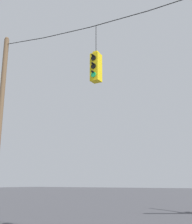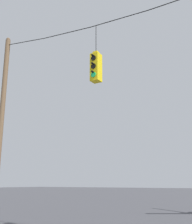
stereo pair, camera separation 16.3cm
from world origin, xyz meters
TOP-DOWN VIEW (x-y plane):
  - traffic_light_near_left_pole at (-3.34, -0.15)m, footprint 0.34×0.46m

SIDE VIEW (x-z plane):
  - traffic_light_near_left_pole at x=-3.34m, z-range 4.88..7.19m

